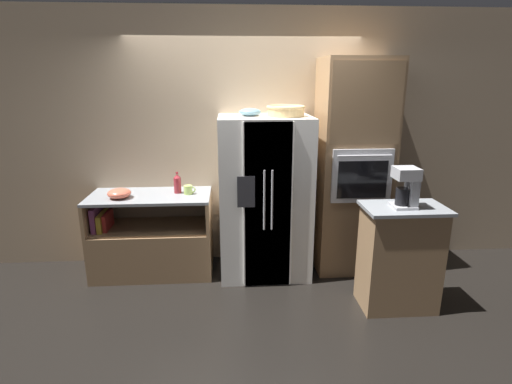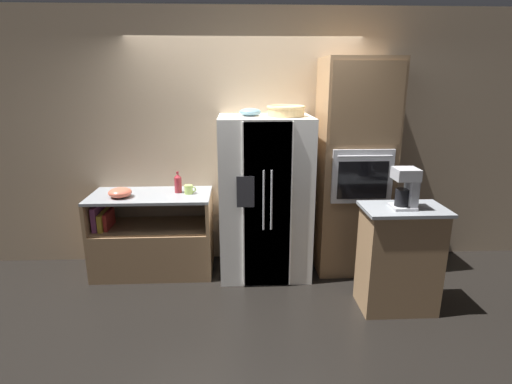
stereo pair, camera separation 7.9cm
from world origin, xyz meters
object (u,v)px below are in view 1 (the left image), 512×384
(wall_oven, at_px, (353,168))
(bottle_tall, at_px, (177,183))
(mug, at_px, (188,190))
(refrigerator, at_px, (265,197))
(wicker_basket, at_px, (286,110))
(coffee_maker, at_px, (407,186))
(fruit_bowl, at_px, (250,112))
(mixing_bowl, at_px, (119,193))

(wall_oven, relative_size, bottle_tall, 9.92)
(mug, bearing_deg, refrigerator, -4.57)
(wicker_basket, distance_m, coffee_maker, 1.37)
(fruit_bowl, relative_size, bottle_tall, 0.98)
(refrigerator, bearing_deg, bottle_tall, 172.67)
(refrigerator, height_order, coffee_maker, refrigerator)
(wicker_basket, relative_size, bottle_tall, 1.68)
(bottle_tall, bearing_deg, wall_oven, -1.66)
(coffee_maker, bearing_deg, bottle_tall, 155.87)
(mixing_bowl, relative_size, coffee_maker, 0.67)
(mixing_bowl, height_order, coffee_maker, coffee_maker)
(bottle_tall, relative_size, coffee_maker, 0.65)
(refrigerator, height_order, bottle_tall, refrigerator)
(wicker_basket, xyz_separation_m, coffee_maker, (0.96, -0.78, -0.59))
(wall_oven, height_order, fruit_bowl, wall_oven)
(refrigerator, relative_size, wall_oven, 0.75)
(wall_oven, height_order, mixing_bowl, wall_oven)
(wall_oven, distance_m, bottle_tall, 1.89)
(coffee_maker, bearing_deg, mixing_bowl, 163.66)
(bottle_tall, bearing_deg, mixing_bowl, -164.99)
(coffee_maker, bearing_deg, wicker_basket, 141.02)
(mixing_bowl, bearing_deg, refrigerator, 1.35)
(fruit_bowl, bearing_deg, coffee_maker, -32.77)
(wicker_basket, bearing_deg, mug, 174.17)
(fruit_bowl, height_order, bottle_tall, fruit_bowl)
(bottle_tall, bearing_deg, refrigerator, -7.33)
(fruit_bowl, relative_size, mixing_bowl, 0.95)
(mug, bearing_deg, wall_oven, 0.01)
(wall_oven, xyz_separation_m, fruit_bowl, (-1.11, -0.04, 0.60))
(fruit_bowl, relative_size, mug, 1.81)
(wicker_basket, bearing_deg, bottle_tall, 172.04)
(mug, bearing_deg, fruit_bowl, -3.04)
(coffee_maker, bearing_deg, fruit_bowl, 147.23)
(refrigerator, relative_size, mug, 13.73)
(wicker_basket, xyz_separation_m, mixing_bowl, (-1.71, 0.00, -0.83))
(wall_oven, bearing_deg, bottle_tall, 178.34)
(wicker_basket, bearing_deg, coffee_maker, -38.98)
(mug, xyz_separation_m, mixing_bowl, (-0.70, -0.10, 0.00))
(fruit_bowl, height_order, mixing_bowl, fruit_bowl)
(wicker_basket, distance_m, fruit_bowl, 0.36)
(bottle_tall, relative_size, mixing_bowl, 0.97)
(wall_oven, distance_m, mixing_bowl, 2.47)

